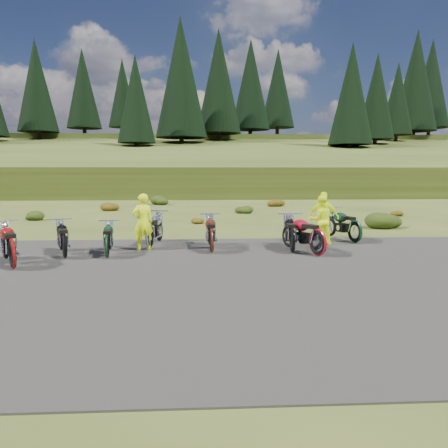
{
  "coord_description": "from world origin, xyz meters",
  "views": [
    {
      "loc": [
        -0.18,
        -12.47,
        2.57
      ],
      "look_at": [
        0.56,
        1.13,
        0.94
      ],
      "focal_mm": 35.0,
      "sensor_mm": 36.0,
      "label": 1
    }
  ],
  "objects": [
    {
      "name": "hill_slope",
      "position": [
        0.0,
        50.0,
        0.0
      ],
      "size": [
        300.0,
        45.97,
        9.37
      ],
      "primitive_type": null,
      "rotation": [
        0.14,
        0.0,
        0.0
      ],
      "color": "#364316",
      "rests_on": "ground"
    },
    {
      "name": "person_middle",
      "position": [
        -2.05,
        1.71,
        0.93
      ],
      "size": [
        0.79,
        0.67,
        1.85
      ],
      "primitive_type": "imported",
      "rotation": [
        0.0,
        0.0,
        3.54
      ],
      "color": "#D6EF0C",
      "rests_on": "ground"
    },
    {
      "name": "conifer_27",
      "position": [
        27.0,
        55.0,
        14.06
      ],
      "size": [
        5.72,
        5.72,
        15.0
      ],
      "color": "black",
      "rests_on": "ground"
    },
    {
      "name": "conifer_29",
      "position": [
        39.0,
        67.0,
        18.97
      ],
      "size": [
        7.92,
        7.92,
        20.0
      ],
      "color": "black",
      "rests_on": "ground"
    },
    {
      "name": "shrub_1",
      "position": [
        -9.1,
        11.3,
        0.31
      ],
      "size": [
        1.03,
        1.03,
        0.61
      ],
      "primitive_type": "ellipsoid",
      "color": "#1C350D",
      "rests_on": "ground"
    },
    {
      "name": "motorcycle_1",
      "position": [
        -5.11,
        -0.93,
        0.0
      ],
      "size": [
        1.81,
        2.38,
        1.21
      ],
      "primitive_type": null,
      "rotation": [
        0.0,
        0.0,
        2.09
      ],
      "color": "maroon",
      "rests_on": "ground"
    },
    {
      "name": "shrub_5",
      "position": [
        2.5,
        14.5,
        0.31
      ],
      "size": [
        1.03,
        1.03,
        0.61
      ],
      "primitive_type": "ellipsoid",
      "color": "#1C350D",
      "rests_on": "ground"
    },
    {
      "name": "hill_plateau",
      "position": [
        0.0,
        110.0,
        0.0
      ],
      "size": [
        300.0,
        90.0,
        9.17
      ],
      "primitive_type": "cube",
      "color": "#364316",
      "rests_on": "ground"
    },
    {
      "name": "ground",
      "position": [
        0.0,
        0.0,
        0.0
      ],
      "size": [
        300.0,
        300.0,
        0.0
      ],
      "primitive_type": "plane",
      "color": "#3A4818",
      "rests_on": "ground"
    },
    {
      "name": "motorcycle_2",
      "position": [
        -2.95,
        0.45,
        0.0
      ],
      "size": [
        0.93,
        2.05,
        1.04
      ],
      "primitive_type": null,
      "rotation": [
        0.0,
        0.0,
        1.71
      ],
      "color": "black",
      "rests_on": "ground"
    },
    {
      "name": "shrub_7",
      "position": [
        8.3,
        7.1,
        0.46
      ],
      "size": [
        1.56,
        1.56,
        0.92
      ],
      "primitive_type": "ellipsoid",
      "color": "#1C350D",
      "rests_on": "ground"
    },
    {
      "name": "conifer_18",
      "position": [
        -27.0,
        63.0,
        16.66
      ],
      "size": [
        6.6,
        6.6,
        17.0
      ],
      "color": "black",
      "rests_on": "ground"
    },
    {
      "name": "person_right_a",
      "position": [
        4.03,
        2.53,
        0.86
      ],
      "size": [
        0.86,
        0.68,
        1.72
      ],
      "primitive_type": "imported",
      "rotation": [
        0.0,
        0.0,
        3.17
      ],
      "color": "#D6EF0C",
      "rests_on": "ground"
    },
    {
      "name": "motorcycle_5",
      "position": [
        2.72,
        0.97,
        0.0
      ],
      "size": [
        0.94,
        2.29,
        1.17
      ],
      "primitive_type": null,
      "rotation": [
        0.0,
        0.0,
        1.48
      ],
      "color": "black",
      "rests_on": "ground"
    },
    {
      "name": "motorcycle_4",
      "position": [
        0.17,
        1.11,
        0.0
      ],
      "size": [
        0.78,
        2.23,
        1.16
      ],
      "primitive_type": null,
      "rotation": [
        0.0,
        0.0,
        1.59
      ],
      "color": "#4F150D",
      "rests_on": "ground"
    },
    {
      "name": "conifer_30",
      "position": [
        45.0,
        73.0,
        19.66
      ],
      "size": [
        7.48,
        7.48,
        19.0
      ],
      "color": "black",
      "rests_on": "ground"
    },
    {
      "name": "shrub_8",
      "position": [
        11.2,
        12.4,
        0.23
      ],
      "size": [
        0.77,
        0.77,
        0.45
      ],
      "primitive_type": "ellipsoid",
      "color": "#5A320B",
      "rests_on": "ground"
    },
    {
      "name": "motorcycle_7",
      "position": [
        5.39,
        2.84,
        0.0
      ],
      "size": [
        1.42,
        2.42,
        1.21
      ],
      "primitive_type": null,
      "rotation": [
        0.0,
        0.0,
        1.88
      ],
      "color": "black",
      "rests_on": "ground"
    },
    {
      "name": "person_right_b",
      "position": [
        4.26,
        2.93,
        0.92
      ],
      "size": [
        1.16,
        0.87,
        1.83
      ],
      "primitive_type": "imported",
      "rotation": [
        0.0,
        0.0,
        2.69
      ],
      "color": "#D6EF0C",
      "rests_on": "ground"
    },
    {
      "name": "motorcycle_6",
      "position": [
        3.38,
        0.42,
        0.0
      ],
      "size": [
        1.6,
        2.45,
        1.22
      ],
      "primitive_type": null,
      "rotation": [
        0.0,
        0.0,
        1.96
      ],
      "color": "maroon",
      "rests_on": "ground"
    },
    {
      "name": "shrub_2",
      "position": [
        -6.2,
        16.6,
        0.38
      ],
      "size": [
        1.3,
        1.3,
        0.77
      ],
      "primitive_type": "ellipsoid",
      "color": "#5A320B",
      "rests_on": "ground"
    },
    {
      "name": "conifer_23",
      "position": [
        3.0,
        62.0,
        17.47
      ],
      "size": [
        7.48,
        7.48,
        19.0
      ],
      "color": "black",
      "rests_on": "ground"
    },
    {
      "name": "conifer_21",
      "position": [
        -9.0,
        50.0,
        12.56
      ],
      "size": [
        5.28,
        5.28,
        14.0
      ],
      "color": "black",
      "rests_on": "ground"
    },
    {
      "name": "motorcycle_3",
      "position": [
        -1.87,
        1.95,
        0.0
      ],
      "size": [
        1.04,
        2.37,
        1.2
      ],
      "primitive_type": null,
      "rotation": [
        0.0,
        0.0,
        1.45
      ],
      "color": "#A0A0A4",
      "rests_on": "ground"
    },
    {
      "name": "shrub_6",
      "position": [
        5.4,
        19.8,
        0.38
      ],
      "size": [
        1.3,
        1.3,
        0.77
      ],
      "primitive_type": "ellipsoid",
      "color": "#5A320B",
      "rests_on": "ground"
    },
    {
      "name": "gravel_pad",
      "position": [
        0.0,
        -2.0,
        0.0
      ],
      "size": [
        20.0,
        12.0,
        0.04
      ],
      "primitive_type": "cube",
      "color": "black",
      "rests_on": "ground"
    },
    {
      "name": "conifer_28",
      "position": [
        33.0,
        61.0,
        14.76
      ],
      "size": [
        5.28,
        5.28,
        14.0
      ],
      "color": "black",
      "rests_on": "ground"
    },
    {
      "name": "shrub_4",
      "position": [
        -0.4,
        9.2,
        0.23
      ],
      "size": [
        0.77,
        0.77,
        0.45
      ],
      "primitive_type": "ellipsoid",
      "color": "#5A320B",
      "rests_on": "ground"
    },
    {
      "name": "motorcycle_0",
      "position": [
        -4.19,
        0.45,
        0.0
      ],
      "size": [
        1.41,
        2.2,
        1.1
      ],
      "primitive_type": null,
      "rotation": [
        0.0,
        0.0,
        1.94
      ],
      "color": "black",
      "rests_on": "ground"
    },
    {
      "name": "conifer_20",
      "position": [
        -15.0,
        75.0,
        17.65
      ],
      "size": [
        5.72,
        5.72,
        15.0
      ],
      "color": "black",
      "rests_on": "ground"
    },
    {
      "name": "conifer_25",
      "position": [
        15.0,
        74.0,
        18.66
      ],
      "size": [
        6.6,
        6.6,
        17.0
      ],
      "color": "black",
      "rests_on": "ground"
    },
    {
      "name": "conifer_19",
      "position": [
        -21.0,
        69.0,
        17.36
      ],
      "size": [
        6.16,
        6.16,
        16.0
      ],
      "color": "black",
      "rests_on": "ground"
    },
    {
      "name": "conifer_26",
      "position": [
        21.0,
        49.0,
        13.37
      ],
      "size": [
        6.16,
        6.16,
        16.0
      ],
      "color": "black",
      "rests_on": "ground"
    },
    {
      "name": "conifer_24",
      "position": [
        9.0,
        68.0,
        18.16
      ],
      "size": [
        7.04,
        7.04,
        18.0
      ],
      "color": "black",
      "rests_on": "ground"
    },
    {
      "name": "shrub_3",
      "position": [
        -3.3,
        21.9,
        0.46
      ],
      "size": [
        1.56,
        1.56,
        0.92
      ],
      "primitive_type": "ellipsoid",
      "color": "#1C350D",
      "rests_on": "ground"
    },
    {
      "name": "conifer_22",
      "position": [
        -3.0,
        56.0,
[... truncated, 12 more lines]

